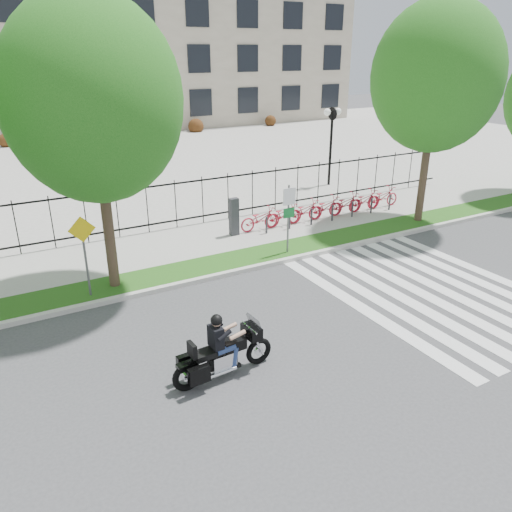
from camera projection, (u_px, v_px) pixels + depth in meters
ground at (302, 329)px, 13.45m from camera, size 120.00×120.00×0.00m
curb at (233, 272)px, 16.72m from camera, size 60.00×0.20×0.15m
grass_verge at (222, 264)px, 17.40m from camera, size 60.00×1.50×0.15m
sidewalk at (194, 242)px, 19.41m from camera, size 60.00×3.50×0.15m
plaza at (91, 162)px, 33.53m from camera, size 80.00×34.00×0.10m
crosswalk_stripes at (429, 290)px, 15.65m from camera, size 5.70×8.00×0.01m
iron_fence at (176, 204)px, 20.41m from camera, size 30.00×0.06×2.00m
office_building at (29, 15)px, 45.78m from camera, size 60.00×21.90×20.15m
lamp_post_right at (332, 127)px, 26.44m from camera, size 1.06×0.70×4.25m
street_tree_1 at (93, 100)px, 13.56m from camera, size 4.93×4.93×8.41m
street_tree_2 at (436, 77)px, 19.46m from camera, size 5.08×5.08×8.78m
bike_share_station at (324, 207)px, 21.77m from camera, size 8.87×0.85×1.50m
sign_pole_regulatory at (289, 210)px, 17.60m from camera, size 0.50×0.09×2.50m
sign_pole_warning at (84, 246)px, 14.39m from camera, size 0.78×0.09×2.49m
motorcycle_rider at (223, 351)px, 11.28m from camera, size 2.57×0.77×1.98m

